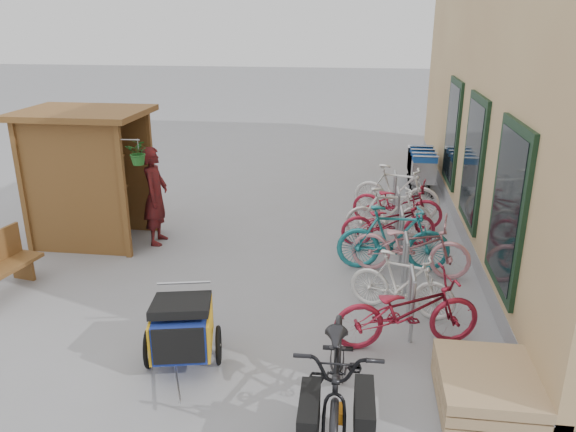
# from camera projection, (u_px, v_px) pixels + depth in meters

# --- Properties ---
(ground) EXTENTS (80.00, 80.00, 0.00)m
(ground) POSITION_uv_depth(u_px,v_px,m) (237.00, 320.00, 7.66)
(ground) COLOR gray
(kiosk) EXTENTS (2.49, 1.65, 2.40)m
(kiosk) POSITION_uv_depth(u_px,v_px,m) (82.00, 159.00, 9.85)
(kiosk) COLOR brown
(kiosk) RESTS_ON ground
(bike_rack) EXTENTS (0.05, 5.35, 0.86)m
(bike_rack) POSITION_uv_depth(u_px,v_px,m) (401.00, 230.00, 9.44)
(bike_rack) COLOR #A5A8AD
(bike_rack) RESTS_ON ground
(pallet_stack) EXTENTS (1.00, 1.20, 0.40)m
(pallet_stack) POSITION_uv_depth(u_px,v_px,m) (487.00, 389.00, 5.91)
(pallet_stack) COLOR tan
(pallet_stack) RESTS_ON ground
(shopping_carts) EXTENTS (0.57, 1.90, 1.01)m
(shopping_carts) POSITION_uv_depth(u_px,v_px,m) (421.00, 164.00, 13.37)
(shopping_carts) COLOR silver
(shopping_carts) RESTS_ON ground
(child_trailer) EXTENTS (0.96, 1.53, 0.88)m
(child_trailer) POSITION_uv_depth(u_px,v_px,m) (182.00, 327.00, 6.55)
(child_trailer) COLOR #1B3C95
(child_trailer) RESTS_ON ground
(cargo_bike) EXTENTS (0.84, 2.26, 1.18)m
(cargo_bike) POSITION_uv_depth(u_px,v_px,m) (338.00, 374.00, 5.53)
(cargo_bike) COLOR black
(cargo_bike) RESTS_ON ground
(person_kiosk) EXTENTS (0.46, 0.67, 1.78)m
(person_kiosk) POSITION_uv_depth(u_px,v_px,m) (155.00, 196.00, 10.00)
(person_kiosk) COLOR maroon
(person_kiosk) RESTS_ON ground
(bike_0) EXTENTS (1.96, 1.11, 0.97)m
(bike_0) POSITION_uv_depth(u_px,v_px,m) (407.00, 310.00, 6.92)
(bike_0) COLOR maroon
(bike_0) RESTS_ON ground
(bike_1) EXTENTS (1.55, 0.89, 0.90)m
(bike_1) POSITION_uv_depth(u_px,v_px,m) (402.00, 283.00, 7.70)
(bike_1) COLOR white
(bike_1) RESTS_ON ground
(bike_2) EXTENTS (1.95, 0.94, 0.98)m
(bike_2) POSITION_uv_depth(u_px,v_px,m) (410.00, 245.00, 8.87)
(bike_2) COLOR #C78089
(bike_2) RESTS_ON ground
(bike_3) EXTENTS (1.83, 0.57, 1.09)m
(bike_3) POSITION_uv_depth(u_px,v_px,m) (393.00, 238.00, 9.00)
(bike_3) COLOR teal
(bike_3) RESTS_ON ground
(bike_4) EXTENTS (1.77, 0.88, 0.89)m
(bike_4) POSITION_uv_depth(u_px,v_px,m) (389.00, 222.00, 10.00)
(bike_4) COLOR maroon
(bike_4) RESTS_ON ground
(bike_5) EXTENTS (1.69, 0.72, 0.98)m
(bike_5) POSITION_uv_depth(u_px,v_px,m) (389.00, 213.00, 10.32)
(bike_5) COLOR white
(bike_5) RESTS_ON ground
(bike_6) EXTENTS (1.85, 0.99, 0.92)m
(bike_6) POSITION_uv_depth(u_px,v_px,m) (397.00, 203.00, 10.97)
(bike_6) COLOR maroon
(bike_6) RESTS_ON ground
(bike_7) EXTENTS (1.85, 0.97, 1.07)m
(bike_7) POSITION_uv_depth(u_px,v_px,m) (396.00, 191.00, 11.47)
(bike_7) COLOR white
(bike_7) RESTS_ON ground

